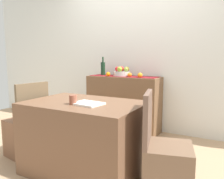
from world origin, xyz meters
TOP-DOWN VIEW (x-y plane):
  - ground_plane at (0.00, 0.00)m, footprint 6.40×6.40m
  - room_wall_rear at (0.00, 1.18)m, footprint 6.40×0.06m
  - sideboard_console at (-0.11, 0.92)m, footprint 1.15×0.42m
  - table_runner at (-0.11, 0.92)m, footprint 1.08×0.32m
  - fruit_bowl at (-0.15, 0.92)m, footprint 0.26×0.26m
  - apple_front at (-0.16, 0.94)m, footprint 0.08×0.08m
  - apple_right at (-0.14, 0.84)m, footprint 0.08×0.08m
  - apple_rear at (-0.22, 0.92)m, footprint 0.07×0.07m
  - apple_center at (-0.07, 0.92)m, footprint 0.07×0.07m
  - apple_upper at (-0.09, 0.98)m, footprint 0.07×0.07m
  - wine_bottle at (-0.49, 0.92)m, footprint 0.07×0.07m
  - orange_loose_end at (0.02, 0.86)m, footprint 0.07×0.07m
  - orange_loose_near_bowl at (-0.33, 0.80)m, footprint 0.07×0.07m
  - orange_loose_mid at (0.20, 0.83)m, footprint 0.07×0.07m
  - dining_table at (0.13, -0.49)m, footprint 1.17×0.78m
  - open_book at (0.22, -0.57)m, footprint 0.30×0.24m
  - coffee_cup at (0.10, -0.63)m, footprint 0.07×0.07m
  - chair_near_window at (-0.72, -0.49)m, footprint 0.47×0.47m
  - chair_by_corner at (0.97, -0.49)m, footprint 0.49×0.49m

SIDE VIEW (x-z plane):
  - ground_plane at x=0.00m, z-range -0.02..0.00m
  - chair_near_window at x=-0.72m, z-range -0.18..0.72m
  - chair_by_corner at x=0.97m, z-range -0.18..0.72m
  - dining_table at x=0.13m, z-range 0.00..0.74m
  - sideboard_console at x=-0.11m, z-range 0.00..0.88m
  - open_book at x=0.22m, z-range 0.74..0.76m
  - coffee_cup at x=0.10m, z-range 0.74..0.83m
  - table_runner at x=-0.11m, z-range 0.88..0.89m
  - orange_loose_end at x=0.02m, z-range 0.88..0.95m
  - orange_loose_near_bowl at x=-0.33m, z-range 0.88..0.95m
  - orange_loose_mid at x=0.20m, z-range 0.88..0.96m
  - fruit_bowl at x=-0.15m, z-range 0.89..0.96m
  - apple_center at x=-0.07m, z-range 0.96..1.03m
  - apple_rear at x=-0.22m, z-range 0.96..1.03m
  - apple_upper at x=-0.09m, z-range 0.96..1.03m
  - wine_bottle at x=-0.49m, z-range 0.85..1.15m
  - apple_front at x=-0.16m, z-range 0.96..1.04m
  - apple_right at x=-0.14m, z-range 0.96..1.04m
  - room_wall_rear at x=0.00m, z-range 0.00..2.70m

